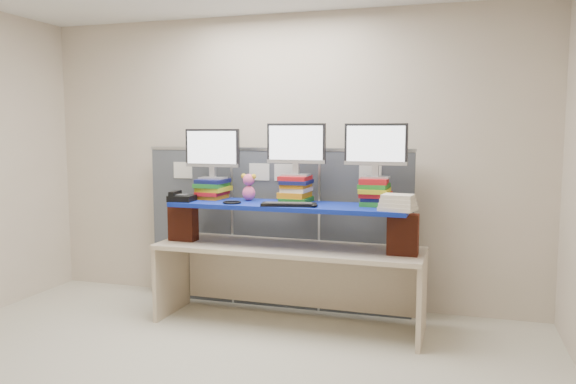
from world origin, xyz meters
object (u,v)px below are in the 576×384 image
(monitor_right, at_px, (376,147))
(keyboard, at_px, (289,204))
(monitor_left, at_px, (212,151))
(monitor_center, at_px, (296,146))
(blue_board, at_px, (288,206))
(desk, at_px, (288,262))
(desk_phone, at_px, (181,197))

(monitor_right, xyz_separation_m, keyboard, (-0.68, -0.25, -0.47))
(monitor_left, bearing_deg, monitor_center, -0.00)
(blue_board, height_order, monitor_left, monitor_left)
(desk, height_order, keyboard, keyboard)
(blue_board, distance_m, monitor_left, 0.89)
(blue_board, distance_m, keyboard, 0.15)
(monitor_left, bearing_deg, blue_board, -8.88)
(blue_board, bearing_deg, monitor_left, 171.12)
(monitor_left, distance_m, keyboard, 0.95)
(monitor_left, distance_m, monitor_center, 0.80)
(monitor_left, distance_m, desk_phone, 0.51)
(monitor_right, bearing_deg, monitor_left, 180.00)
(keyboard, xyz_separation_m, desk_phone, (-1.00, 0.03, 0.02))
(blue_board, relative_size, monitor_right, 3.93)
(monitor_left, xyz_separation_m, keyboard, (0.80, -0.27, -0.43))
(blue_board, height_order, monitor_center, monitor_center)
(monitor_center, bearing_deg, desk, -106.74)
(desk, distance_m, monitor_left, 1.22)
(desk, bearing_deg, desk_phone, -172.13)
(monitor_left, height_order, monitor_center, monitor_center)
(blue_board, bearing_deg, monitor_right, 9.32)
(keyboard, bearing_deg, desk, 99.12)
(monitor_center, xyz_separation_m, keyboard, (0.01, -0.26, -0.47))
(monitor_right, xyz_separation_m, desk_phone, (-1.68, -0.22, -0.45))
(monitor_center, height_order, monitor_right, monitor_center)
(monitor_center, bearing_deg, desk_phone, -165.77)
(desk, xyz_separation_m, desk_phone, (-0.95, -0.11, 0.54))
(desk, distance_m, monitor_center, 1.00)
(desk, height_order, desk_phone, desk_phone)
(desk, xyz_separation_m, monitor_right, (0.72, 0.11, 0.99))
(monitor_center, distance_m, keyboard, 0.54)
(monitor_left, height_order, monitor_right, monitor_right)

